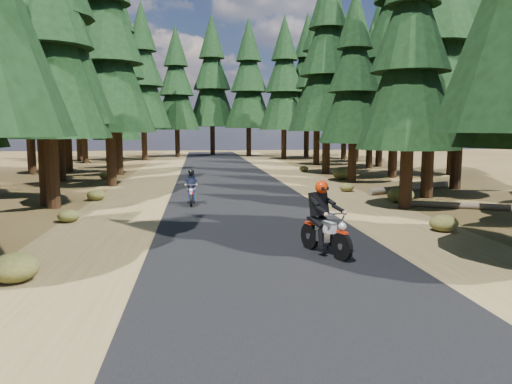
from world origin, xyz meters
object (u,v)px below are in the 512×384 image
Objects in this scene: log_far at (458,205)px; rider_follow at (191,193)px; rider_lead at (325,231)px; log_near at (410,188)px.

rider_follow reaches higher than log_far.
log_far is at bearing -158.67° from rider_lead.
log_near is at bearing -143.54° from rider_lead.
rider_lead is at bearing -112.47° from log_far.
log_near is 11.15m from rider_follow.
log_far is 2.29× the size of rider_follow.
rider_follow is (-10.10, 2.05, 0.36)m from log_far.
log_near is 2.84× the size of rider_lead.
rider_follow is at bearing -90.46° from rider_lead.
log_near is at bearing 109.09° from log_far.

